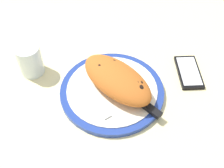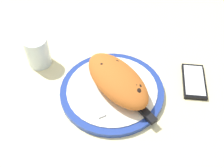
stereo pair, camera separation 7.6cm
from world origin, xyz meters
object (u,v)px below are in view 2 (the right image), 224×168
at_px(plate, 112,91).
at_px(smartphone, 194,81).
at_px(water_glass, 38,53).
at_px(calzone, 117,79).
at_px(knife, 135,102).
at_px(fork, 91,97).

xyz_separation_m(plate, smartphone, (0.04, 0.24, -0.00)).
bearing_deg(water_glass, calzone, 45.21).
xyz_separation_m(knife, smartphone, (-0.02, 0.20, -0.02)).
bearing_deg(fork, plate, 99.11).
xyz_separation_m(fork, knife, (0.06, 0.10, 0.00)).
distance_m(fork, water_glass, 0.22).
bearing_deg(knife, calzone, -160.12).
relative_size(calzone, fork, 1.41).
distance_m(plate, water_glass, 0.25).
xyz_separation_m(smartphone, water_glass, (-0.23, -0.41, 0.04)).
distance_m(knife, water_glass, 0.33).
relative_size(plate, fork, 1.63).
bearing_deg(water_glass, fork, 28.48).
xyz_separation_m(fork, smartphone, (0.03, 0.30, -0.01)).
height_order(plate, smartphone, plate).
bearing_deg(plate, water_glass, -137.65).
bearing_deg(fork, calzone, 99.48).
xyz_separation_m(calzone, water_glass, (-0.18, -0.18, -0.01)).
bearing_deg(smartphone, knife, -82.81).
xyz_separation_m(plate, calzone, (-0.00, 0.01, 0.04)).
bearing_deg(smartphone, plate, -100.20).
height_order(knife, water_glass, water_glass).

